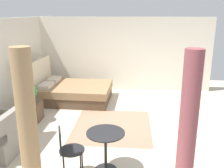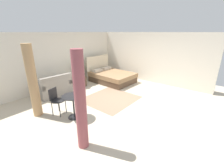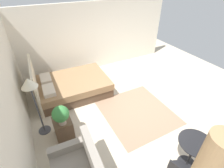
{
  "view_description": "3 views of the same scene",
  "coord_description": "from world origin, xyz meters",
  "px_view_note": "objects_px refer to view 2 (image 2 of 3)",
  "views": [
    {
      "loc": [
        -5.82,
        -0.3,
        2.7
      ],
      "look_at": [
        0.79,
        0.25,
        0.79
      ],
      "focal_mm": 40.02,
      "sensor_mm": 36.0,
      "label": 1
    },
    {
      "loc": [
        -4.5,
        -3.46,
        2.57
      ],
      "look_at": [
        -0.18,
        0.1,
        0.63
      ],
      "focal_mm": 24.26,
      "sensor_mm": 36.0,
      "label": 2
    },
    {
      "loc": [
        -2.99,
        2.43,
        3.4
      ],
      "look_at": [
        0.34,
        0.69,
        0.83
      ],
      "focal_mm": 26.5,
      "sensor_mm": 36.0,
      "label": 3
    }
  ],
  "objects_px": {
    "bed": "(111,76)",
    "potted_plant": "(78,71)",
    "floor_lamp": "(79,58)",
    "balcony_table": "(73,102)",
    "vase": "(82,74)",
    "couch": "(55,88)",
    "nightstand": "(80,82)",
    "cafe_chair_near_window": "(56,98)"
  },
  "relations": [
    {
      "from": "bed",
      "to": "vase",
      "type": "xyz_separation_m",
      "value": [
        -1.47,
        0.66,
        0.33
      ]
    },
    {
      "from": "bed",
      "to": "balcony_table",
      "type": "xyz_separation_m",
      "value": [
        -3.56,
        -1.44,
        0.23
      ]
    },
    {
      "from": "couch",
      "to": "vase",
      "type": "relative_size",
      "value": 6.19
    },
    {
      "from": "bed",
      "to": "balcony_table",
      "type": "distance_m",
      "value": 3.85
    },
    {
      "from": "vase",
      "to": "balcony_table",
      "type": "xyz_separation_m",
      "value": [
        -2.09,
        -2.1,
        -0.1
      ]
    },
    {
      "from": "vase",
      "to": "potted_plant",
      "type": "bearing_deg",
      "value": -178.64
    },
    {
      "from": "couch",
      "to": "potted_plant",
      "type": "distance_m",
      "value": 1.36
    },
    {
      "from": "floor_lamp",
      "to": "balcony_table",
      "type": "xyz_separation_m",
      "value": [
        -2.34,
        -2.53,
        -0.83
      ]
    },
    {
      "from": "potted_plant",
      "to": "balcony_table",
      "type": "distance_m",
      "value": 2.82
    },
    {
      "from": "vase",
      "to": "cafe_chair_near_window",
      "type": "xyz_separation_m",
      "value": [
        -2.3,
        -1.48,
        -0.07
      ]
    },
    {
      "from": "floor_lamp",
      "to": "bed",
      "type": "bearing_deg",
      "value": -41.63
    },
    {
      "from": "nightstand",
      "to": "cafe_chair_near_window",
      "type": "height_order",
      "value": "cafe_chair_near_window"
    },
    {
      "from": "nightstand",
      "to": "potted_plant",
      "type": "relative_size",
      "value": 1.04
    },
    {
      "from": "bed",
      "to": "nightstand",
      "type": "xyz_separation_m",
      "value": [
        -1.59,
        0.66,
        -0.04
      ]
    },
    {
      "from": "vase",
      "to": "balcony_table",
      "type": "height_order",
      "value": "balcony_table"
    },
    {
      "from": "potted_plant",
      "to": "balcony_table",
      "type": "xyz_separation_m",
      "value": [
        -1.87,
        -2.1,
        -0.27
      ]
    },
    {
      "from": "vase",
      "to": "balcony_table",
      "type": "distance_m",
      "value": 2.97
    },
    {
      "from": "cafe_chair_near_window",
      "to": "potted_plant",
      "type": "bearing_deg",
      "value": 35.34
    },
    {
      "from": "floor_lamp",
      "to": "cafe_chair_near_window",
      "type": "relative_size",
      "value": 1.82
    },
    {
      "from": "bed",
      "to": "potted_plant",
      "type": "relative_size",
      "value": 4.68
    },
    {
      "from": "couch",
      "to": "floor_lamp",
      "type": "distance_m",
      "value": 2.07
    },
    {
      "from": "potted_plant",
      "to": "vase",
      "type": "distance_m",
      "value": 0.28
    },
    {
      "from": "couch",
      "to": "potted_plant",
      "type": "height_order",
      "value": "potted_plant"
    },
    {
      "from": "cafe_chair_near_window",
      "to": "balcony_table",
      "type": "bearing_deg",
      "value": -71.66
    },
    {
      "from": "nightstand",
      "to": "potted_plant",
      "type": "bearing_deg",
      "value": -177.86
    },
    {
      "from": "couch",
      "to": "potted_plant",
      "type": "xyz_separation_m",
      "value": [
        1.27,
        -0.02,
        0.48
      ]
    },
    {
      "from": "bed",
      "to": "balcony_table",
      "type": "bearing_deg",
      "value": -157.94
    },
    {
      "from": "bed",
      "to": "cafe_chair_near_window",
      "type": "bearing_deg",
      "value": -167.75
    },
    {
      "from": "potted_plant",
      "to": "cafe_chair_near_window",
      "type": "bearing_deg",
      "value": -144.66
    },
    {
      "from": "balcony_table",
      "to": "vase",
      "type": "bearing_deg",
      "value": 45.17
    },
    {
      "from": "potted_plant",
      "to": "floor_lamp",
      "type": "distance_m",
      "value": 0.85
    },
    {
      "from": "floor_lamp",
      "to": "balcony_table",
      "type": "bearing_deg",
      "value": -132.74
    },
    {
      "from": "potted_plant",
      "to": "floor_lamp",
      "type": "bearing_deg",
      "value": 42.77
    },
    {
      "from": "balcony_table",
      "to": "potted_plant",
      "type": "bearing_deg",
      "value": 48.28
    },
    {
      "from": "floor_lamp",
      "to": "cafe_chair_near_window",
      "type": "distance_m",
      "value": 3.28
    },
    {
      "from": "nightstand",
      "to": "potted_plant",
      "type": "xyz_separation_m",
      "value": [
        -0.1,
        -0.0,
        0.53
      ]
    },
    {
      "from": "potted_plant",
      "to": "cafe_chair_near_window",
      "type": "distance_m",
      "value": 2.56
    },
    {
      "from": "bed",
      "to": "floor_lamp",
      "type": "xyz_separation_m",
      "value": [
        -1.22,
        1.09,
        1.05
      ]
    },
    {
      "from": "bed",
      "to": "nightstand",
      "type": "relative_size",
      "value": 4.49
    },
    {
      "from": "bed",
      "to": "nightstand",
      "type": "bearing_deg",
      "value": 157.52
    },
    {
      "from": "bed",
      "to": "potted_plant",
      "type": "xyz_separation_m",
      "value": [
        -1.69,
        0.65,
        0.5
      ]
    },
    {
      "from": "couch",
      "to": "nightstand",
      "type": "xyz_separation_m",
      "value": [
        1.37,
        -0.02,
        -0.05
      ]
    }
  ]
}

